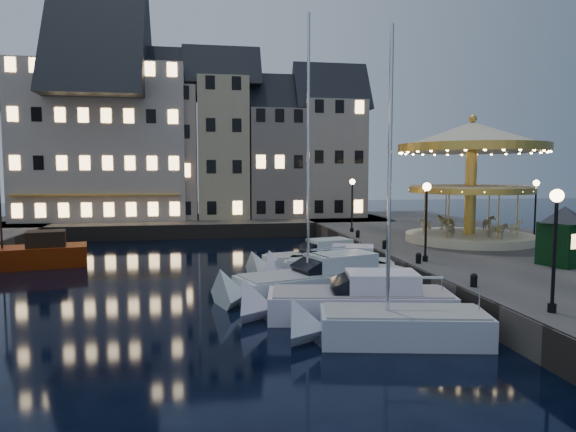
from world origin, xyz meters
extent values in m
plane|color=black|center=(0.00, 0.00, 0.00)|extent=(160.00, 160.00, 0.00)
cube|color=#474442|center=(14.00, 6.00, 0.65)|extent=(16.00, 56.00, 1.30)
cube|color=#474442|center=(-8.00, 28.00, 0.65)|extent=(44.00, 12.00, 1.30)
cube|color=#47423A|center=(6.00, 6.00, 0.65)|extent=(0.15, 44.00, 1.30)
cube|color=#47423A|center=(-6.00, 22.00, 0.65)|extent=(48.00, 0.15, 1.30)
cylinder|color=black|center=(7.20, -9.00, 1.45)|extent=(0.28, 0.28, 0.30)
cylinder|color=black|center=(7.20, -9.00, 3.20)|extent=(0.12, 0.12, 3.80)
sphere|color=#FFD18C|center=(7.20, -9.00, 5.25)|extent=(0.44, 0.44, 0.44)
cylinder|color=black|center=(7.20, 1.00, 1.45)|extent=(0.28, 0.28, 0.30)
cylinder|color=black|center=(7.20, 1.00, 3.20)|extent=(0.12, 0.12, 3.80)
sphere|color=#FFD18C|center=(7.20, 1.00, 5.25)|extent=(0.44, 0.44, 0.44)
cylinder|color=black|center=(7.20, 14.50, 1.45)|extent=(0.28, 0.28, 0.30)
cylinder|color=black|center=(7.20, 14.50, 3.20)|extent=(0.12, 0.12, 3.80)
sphere|color=#FFD18C|center=(7.20, 14.50, 5.25)|extent=(0.44, 0.44, 0.44)
cylinder|color=black|center=(18.50, 8.00, 1.45)|extent=(0.28, 0.28, 0.30)
cylinder|color=black|center=(18.50, 8.00, 3.20)|extent=(0.12, 0.12, 3.80)
sphere|color=#FFD18C|center=(18.50, 8.00, 5.25)|extent=(0.44, 0.44, 0.44)
cylinder|color=black|center=(6.60, -5.00, 1.50)|extent=(0.28, 0.28, 0.40)
sphere|color=black|center=(6.60, -5.00, 1.72)|extent=(0.30, 0.30, 0.30)
cylinder|color=black|center=(6.60, 0.50, 1.50)|extent=(0.28, 0.28, 0.40)
sphere|color=black|center=(6.60, 0.50, 1.72)|extent=(0.30, 0.30, 0.30)
cylinder|color=black|center=(6.60, 5.50, 1.50)|extent=(0.28, 0.28, 0.40)
sphere|color=black|center=(6.60, 5.50, 1.72)|extent=(0.30, 0.30, 0.30)
cylinder|color=black|center=(6.60, 11.00, 1.50)|extent=(0.28, 0.28, 0.40)
sphere|color=black|center=(6.60, 11.00, 1.72)|extent=(0.30, 0.30, 0.30)
cube|color=gray|center=(-19.50, 30.00, 6.80)|extent=(5.00, 8.00, 11.00)
cube|color=slate|center=(-14.05, 30.00, 7.30)|extent=(5.60, 8.00, 12.00)
cube|color=tan|center=(-8.00, 30.00, 7.80)|extent=(6.20, 8.00, 13.00)
cube|color=tan|center=(-2.25, 30.00, 8.30)|extent=(5.00, 8.00, 14.00)
cube|color=gray|center=(3.20, 30.00, 6.80)|extent=(5.60, 8.00, 11.00)
cube|color=tan|center=(9.25, 30.00, 7.30)|extent=(6.20, 8.00, 12.00)
cube|color=#BFAFA1|center=(-14.00, 30.00, 8.80)|extent=(16.00, 9.00, 15.00)
cube|color=silver|center=(2.55, -7.46, 0.45)|extent=(6.17, 3.36, 1.30)
cube|color=gray|center=(2.55, -7.46, 1.12)|extent=(5.84, 3.13, 0.10)
cylinder|color=silver|center=(1.98, -7.34, 6.21)|extent=(0.14, 0.14, 10.21)
cube|color=silver|center=(1.91, -4.35, 0.45)|extent=(7.81, 3.71, 1.30)
cube|color=gray|center=(1.91, -4.35, 1.12)|extent=(7.41, 3.45, 0.10)
cube|color=silver|center=(2.80, -4.50, 1.55)|extent=(3.12, 2.32, 0.80)
cube|color=black|center=(1.32, -4.25, 1.45)|extent=(1.53, 1.93, 0.97)
cube|color=silver|center=(1.43, 0.10, 0.45)|extent=(9.04, 5.12, 1.30)
cube|color=#939798|center=(1.43, 0.10, 1.12)|extent=(8.56, 4.79, 0.10)
cube|color=silver|center=(2.42, 0.42, 1.55)|extent=(3.73, 2.85, 0.80)
cube|color=black|center=(0.77, -0.12, 1.45)|extent=(1.90, 2.14, 1.05)
cylinder|color=silver|center=(0.61, -0.17, 6.94)|extent=(0.14, 0.14, 11.67)
cube|color=silver|center=(3.09, 3.09, 0.45)|extent=(6.38, 4.09, 1.30)
cube|color=gray|center=(3.09, 3.09, 1.12)|extent=(6.04, 3.83, 0.10)
cube|color=silver|center=(3.77, 2.85, 1.55)|extent=(2.70, 2.36, 0.80)
cube|color=black|center=(2.64, 3.24, 1.45)|extent=(1.51, 1.85, 0.88)
cube|color=silver|center=(2.45, 5.65, 0.45)|extent=(6.77, 3.68, 1.30)
cube|color=gray|center=(2.45, 5.65, 1.12)|extent=(6.42, 3.43, 0.10)
cube|color=silver|center=(3.20, 5.84, 1.55)|extent=(2.77, 2.17, 0.80)
cube|color=black|center=(1.95, 5.52, 1.45)|extent=(1.45, 1.73, 0.91)
cube|color=#701E02|center=(-15.76, 9.99, 0.55)|extent=(8.20, 4.28, 1.50)
cube|color=black|center=(-14.29, 10.31, 1.75)|extent=(2.63, 2.31, 1.04)
cylinder|color=black|center=(-16.73, 9.78, 3.50)|extent=(0.12, 0.12, 4.68)
cylinder|color=beige|center=(13.47, 7.79, 1.56)|extent=(8.47, 8.47, 0.53)
cylinder|color=gold|center=(13.47, 7.79, 5.11)|extent=(0.74, 0.74, 6.56)
cylinder|color=beige|center=(13.47, 7.79, 5.00)|extent=(7.83, 7.83, 0.19)
cylinder|color=gold|center=(13.47, 7.79, 4.81)|extent=(8.13, 8.13, 0.37)
cone|color=beige|center=(13.47, 7.79, 8.50)|extent=(9.74, 9.74, 1.69)
cylinder|color=gold|center=(13.47, 7.79, 7.60)|extent=(9.74, 9.74, 0.53)
sphere|color=gold|center=(13.47, 7.79, 9.56)|extent=(0.53, 0.53, 0.53)
imported|color=beige|center=(16.30, 8.67, 2.36)|extent=(1.77, 1.28, 1.06)
cube|color=black|center=(13.54, -1.30, 2.39)|extent=(2.28, 2.28, 2.19)
pyramid|color=black|center=(13.54, -1.30, 4.31)|extent=(2.91, 2.91, 0.82)
camera|label=1|loc=(-4.43, -24.28, 6.06)|focal=32.00mm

